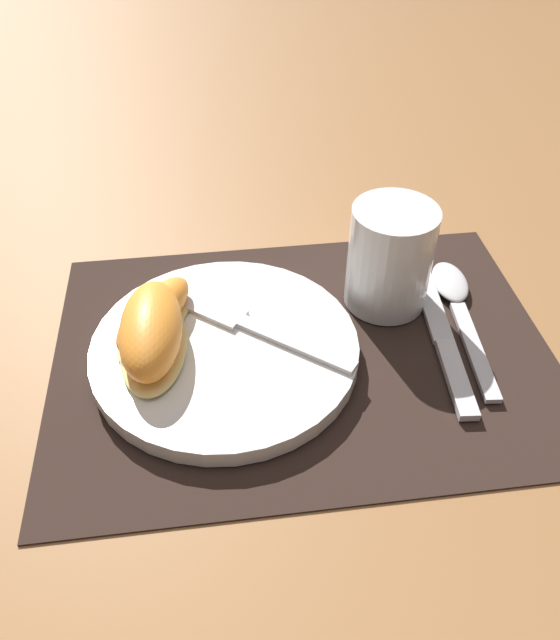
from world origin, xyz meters
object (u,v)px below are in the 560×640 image
at_px(knife, 440,330).
at_px(citrus_wedge_0, 154,315).
at_px(plate, 225,347).
at_px(citrus_wedge_1, 152,329).
at_px(juice_glass, 389,263).
at_px(fork, 248,324).
at_px(spoon, 456,298).

distance_m(knife, citrus_wedge_0, 0.26).
relative_size(plate, citrus_wedge_0, 2.11).
bearing_deg(citrus_wedge_1, knife, 0.24).
bearing_deg(citrus_wedge_1, juice_glass, 13.86).
distance_m(plate, knife, 0.20).
distance_m(plate, juice_glass, 0.17).
bearing_deg(citrus_wedge_0, knife, -5.23).
xyz_separation_m(fork, citrus_wedge_0, (-0.08, 0.01, 0.01)).
distance_m(plate, spoon, 0.23).
xyz_separation_m(juice_glass, fork, (-0.14, -0.04, -0.03)).
bearing_deg(fork, knife, -4.53).
bearing_deg(citrus_wedge_1, plate, -1.17).
height_order(plate, citrus_wedge_1, citrus_wedge_1).
distance_m(knife, citrus_wedge_1, 0.26).
height_order(juice_glass, knife, juice_glass).
height_order(juice_glass, citrus_wedge_0, juice_glass).
distance_m(fork, citrus_wedge_0, 0.08).
xyz_separation_m(plate, citrus_wedge_1, (-0.06, 0.00, 0.03)).
bearing_deg(plate, knife, 0.67).
relative_size(juice_glass, citrus_wedge_0, 0.91).
distance_m(juice_glass, spoon, 0.08).
bearing_deg(spoon, knife, -125.82).
xyz_separation_m(spoon, fork, (-0.20, -0.03, 0.01)).
relative_size(knife, spoon, 1.18).
distance_m(juice_glass, citrus_wedge_1, 0.22).
relative_size(citrus_wedge_0, citrus_wedge_1, 0.91).
height_order(fork, citrus_wedge_0, citrus_wedge_0).
height_order(knife, citrus_wedge_0, citrus_wedge_0).
distance_m(spoon, citrus_wedge_1, 0.29).
xyz_separation_m(juice_glass, citrus_wedge_1, (-0.22, -0.05, -0.01)).
relative_size(fork, citrus_wedge_0, 1.40).
bearing_deg(spoon, citrus_wedge_0, -176.83).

